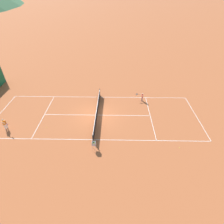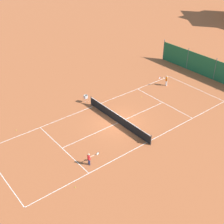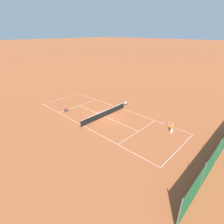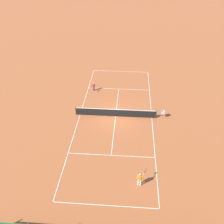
# 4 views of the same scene
# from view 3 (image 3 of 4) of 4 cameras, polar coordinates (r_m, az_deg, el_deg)

# --- Properties ---
(ground_plane) EXTENTS (600.00, 600.00, 0.00)m
(ground_plane) POSITION_cam_3_polar(r_m,az_deg,el_deg) (26.96, -2.46, -1.47)
(ground_plane) COLOR #A8542D
(court_line_markings) EXTENTS (8.25, 23.85, 0.01)m
(court_line_markings) POSITION_cam_3_polar(r_m,az_deg,el_deg) (26.96, -2.46, -1.46)
(court_line_markings) COLOR white
(court_line_markings) RESTS_ON ground
(tennis_net) EXTENTS (9.18, 0.08, 1.06)m
(tennis_net) POSITION_cam_3_polar(r_m,az_deg,el_deg) (26.74, -2.48, -0.51)
(tennis_net) COLOR #2D2D2D
(tennis_net) RESTS_ON ground
(windscreen_fence_far) EXTENTS (17.28, 0.08, 2.90)m
(windscreen_fence_far) POSITION_cam_3_polar(r_m,az_deg,el_deg) (19.95, 31.18, -11.48)
(windscreen_fence_far) COLOR #1E6038
(windscreen_fence_far) RESTS_ON ground
(player_far_baseline) EXTENTS (0.77, 0.96, 1.31)m
(player_far_baseline) POSITION_cam_3_polar(r_m,az_deg,el_deg) (23.68, 18.98, -4.82)
(player_far_baseline) COLOR white
(player_far_baseline) RESTS_ON ground
(player_near_service) EXTENTS (0.44, 0.96, 1.15)m
(player_near_service) POSITION_cam_3_polar(r_m,az_deg,el_deg) (29.05, -15.10, 1.12)
(player_near_service) COLOR #23284C
(player_near_service) RESTS_ON ground
(tennis_ball_service_box) EXTENTS (0.07, 0.07, 0.07)m
(tennis_ball_service_box) POSITION_cam_3_polar(r_m,az_deg,el_deg) (25.53, 9.89, -3.36)
(tennis_ball_service_box) COLOR #CCE033
(tennis_ball_service_box) RESTS_ON ground
(tennis_ball_near_corner) EXTENTS (0.07, 0.07, 0.07)m
(tennis_ball_near_corner) POSITION_cam_3_polar(r_m,az_deg,el_deg) (30.62, -19.62, 0.43)
(tennis_ball_near_corner) COLOR #CCE033
(tennis_ball_near_corner) RESTS_ON ground
(tennis_ball_alley_right) EXTENTS (0.07, 0.07, 0.07)m
(tennis_ball_alley_right) POSITION_cam_3_polar(r_m,az_deg,el_deg) (35.85, -6.15, 5.30)
(tennis_ball_alley_right) COLOR #CCE033
(tennis_ball_alley_right) RESTS_ON ground
(ball_hopper) EXTENTS (0.36, 0.36, 0.89)m
(ball_hopper) POSITION_cam_3_polar(r_m,az_deg,el_deg) (30.39, 4.43, 2.98)
(ball_hopper) COLOR #B7B7BC
(ball_hopper) RESTS_ON ground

